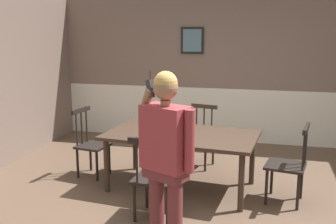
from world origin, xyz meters
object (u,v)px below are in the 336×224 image
chair_by_doorway (200,137)px  person_figure (166,151)px  chair_opposite_corner (289,164)px  chair_at_table_head (155,178)px  chair_near_window (91,144)px  dining_table (181,139)px

chair_by_doorway → person_figure: person_figure is taller
chair_opposite_corner → person_figure: bearing=151.2°
chair_opposite_corner → person_figure: person_figure is taller
chair_at_table_head → person_figure: size_ratio=0.56×
chair_near_window → chair_at_table_head: (1.25, -1.06, 0.01)m
dining_table → chair_by_doorway: 0.95m
chair_at_table_head → person_figure: person_figure is taller
chair_at_table_head → chair_by_doorway: bearing=87.7°
chair_at_table_head → chair_opposite_corner: (1.43, 0.79, 0.00)m
dining_table → chair_by_doorway: size_ratio=2.16×
chair_at_table_head → chair_near_window: bearing=143.1°
chair_near_window → chair_by_doorway: (1.43, 0.79, -0.01)m
dining_table → chair_opposite_corner: chair_opposite_corner is taller
dining_table → chair_at_table_head: size_ratio=2.10×
chair_by_doorway → person_figure: bearing=104.5°
dining_table → chair_by_doorway: chair_by_doorway is taller
dining_table → chair_at_table_head: bearing=-95.5°
chair_near_window → person_figure: (1.54, -1.68, 0.52)m
chair_by_doorway → chair_at_table_head: (-0.18, -1.85, 0.02)m
chair_by_doorway → chair_at_table_head: chair_at_table_head is taller
chair_near_window → person_figure: person_figure is taller
chair_near_window → person_figure: bearing=51.4°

